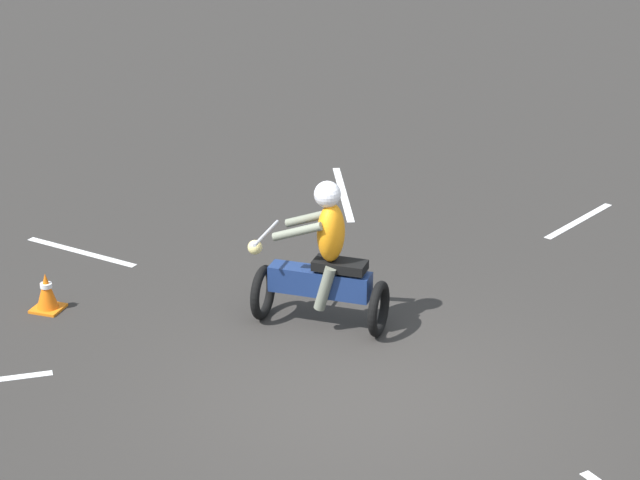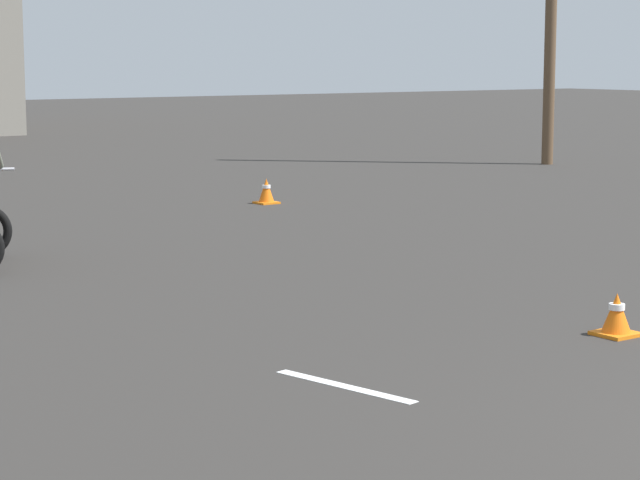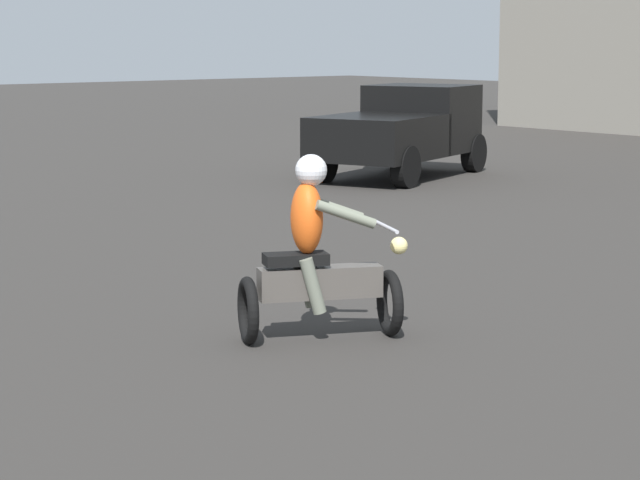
% 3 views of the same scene
% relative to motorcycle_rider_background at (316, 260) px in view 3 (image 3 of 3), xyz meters
% --- Properties ---
extents(motorcycle_rider_background, '(1.15, 1.53, 1.66)m').
position_rel_motorcycle_rider_background_xyz_m(motorcycle_rider_background, '(0.00, 0.00, 0.00)').
color(motorcycle_rider_background, black).
rests_on(motorcycle_rider_background, ground).
extents(pickup_truck, '(3.27, 4.54, 1.73)m').
position_rel_motorcycle_rider_background_xyz_m(pickup_truck, '(-9.06, 9.50, 0.20)').
color(pickup_truck, black).
rests_on(pickup_truck, ground).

